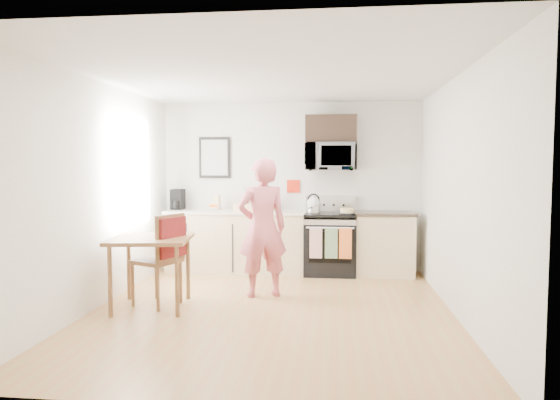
# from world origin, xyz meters

# --- Properties ---
(floor) EXTENTS (4.60, 4.60, 0.00)m
(floor) POSITION_xyz_m (0.00, 0.00, 0.00)
(floor) COLOR #AC7342
(floor) RESTS_ON ground
(back_wall) EXTENTS (4.00, 0.04, 2.60)m
(back_wall) POSITION_xyz_m (0.00, 2.30, 1.30)
(back_wall) COLOR beige
(back_wall) RESTS_ON floor
(front_wall) EXTENTS (4.00, 0.04, 2.60)m
(front_wall) POSITION_xyz_m (0.00, -2.30, 1.30)
(front_wall) COLOR beige
(front_wall) RESTS_ON floor
(left_wall) EXTENTS (0.04, 4.60, 2.60)m
(left_wall) POSITION_xyz_m (-2.00, 0.00, 1.30)
(left_wall) COLOR beige
(left_wall) RESTS_ON floor
(right_wall) EXTENTS (0.04, 4.60, 2.60)m
(right_wall) POSITION_xyz_m (2.00, 0.00, 1.30)
(right_wall) COLOR beige
(right_wall) RESTS_ON floor
(ceiling) EXTENTS (4.00, 4.60, 0.04)m
(ceiling) POSITION_xyz_m (0.00, 0.00, 2.60)
(ceiling) COLOR silver
(ceiling) RESTS_ON back_wall
(window) EXTENTS (0.06, 1.40, 1.50)m
(window) POSITION_xyz_m (-1.96, 0.80, 1.55)
(window) COLOR white
(window) RESTS_ON left_wall
(cabinet_left) EXTENTS (2.10, 0.60, 0.90)m
(cabinet_left) POSITION_xyz_m (-0.80, 2.00, 0.45)
(cabinet_left) COLOR tan
(cabinet_left) RESTS_ON floor
(countertop_left) EXTENTS (2.14, 0.64, 0.04)m
(countertop_left) POSITION_xyz_m (-0.80, 2.00, 0.92)
(countertop_left) COLOR beige
(countertop_left) RESTS_ON cabinet_left
(cabinet_right) EXTENTS (0.84, 0.60, 0.90)m
(cabinet_right) POSITION_xyz_m (1.43, 2.00, 0.45)
(cabinet_right) COLOR tan
(cabinet_right) RESTS_ON floor
(countertop_right) EXTENTS (0.88, 0.64, 0.04)m
(countertop_right) POSITION_xyz_m (1.43, 2.00, 0.92)
(countertop_right) COLOR black
(countertop_right) RESTS_ON cabinet_right
(range) EXTENTS (0.76, 0.70, 1.16)m
(range) POSITION_xyz_m (0.63, 1.98, 0.44)
(range) COLOR black
(range) RESTS_ON floor
(microwave) EXTENTS (0.76, 0.51, 0.42)m
(microwave) POSITION_xyz_m (0.63, 2.08, 1.76)
(microwave) COLOR #BDBCC2
(microwave) RESTS_ON back_wall
(upper_cabinet) EXTENTS (0.76, 0.35, 0.40)m
(upper_cabinet) POSITION_xyz_m (0.63, 2.12, 2.18)
(upper_cabinet) COLOR black
(upper_cabinet) RESTS_ON back_wall
(wall_art) EXTENTS (0.50, 0.04, 0.65)m
(wall_art) POSITION_xyz_m (-1.20, 2.28, 1.75)
(wall_art) COLOR black
(wall_art) RESTS_ON back_wall
(wall_trivet) EXTENTS (0.20, 0.02, 0.20)m
(wall_trivet) POSITION_xyz_m (0.05, 2.28, 1.30)
(wall_trivet) COLOR red
(wall_trivet) RESTS_ON back_wall
(person) EXTENTS (0.74, 0.62, 1.72)m
(person) POSITION_xyz_m (-0.19, 0.59, 0.86)
(person) COLOR #B9324A
(person) RESTS_ON floor
(dining_table) EXTENTS (0.87, 0.87, 0.81)m
(dining_table) POSITION_xyz_m (-1.38, -0.04, 0.72)
(dining_table) COLOR brown
(dining_table) RESTS_ON floor
(chair) EXTENTS (0.63, 0.60, 1.07)m
(chair) POSITION_xyz_m (-1.22, 0.01, 0.69)
(chair) COLOR brown
(chair) RESTS_ON floor
(knife_block) EXTENTS (0.13, 0.15, 0.21)m
(knife_block) POSITION_xyz_m (-0.22, 2.13, 1.04)
(knife_block) COLOR brown
(knife_block) RESTS_ON countertop_left
(utensil_crock) EXTENTS (0.12, 0.12, 0.36)m
(utensil_crock) POSITION_xyz_m (-0.71, 2.22, 1.09)
(utensil_crock) COLOR red
(utensil_crock) RESTS_ON countertop_left
(fruit_bowl) EXTENTS (0.23, 0.23, 0.09)m
(fruit_bowl) POSITION_xyz_m (-1.16, 2.07, 0.98)
(fruit_bowl) COLOR white
(fruit_bowl) RESTS_ON countertop_left
(milk_carton) EXTENTS (0.10, 0.10, 0.23)m
(milk_carton) POSITION_xyz_m (-1.12, 2.06, 1.05)
(milk_carton) COLOR tan
(milk_carton) RESTS_ON countertop_left
(coffee_maker) EXTENTS (0.19, 0.27, 0.32)m
(coffee_maker) POSITION_xyz_m (-1.75, 2.08, 1.09)
(coffee_maker) COLOR black
(coffee_maker) RESTS_ON countertop_left
(bread_bag) EXTENTS (0.35, 0.21, 0.12)m
(bread_bag) POSITION_xyz_m (-0.62, 1.78, 1.00)
(bread_bag) COLOR tan
(bread_bag) RESTS_ON countertop_left
(cake) EXTENTS (0.25, 0.25, 0.08)m
(cake) POSITION_xyz_m (0.88, 1.83, 0.96)
(cake) COLOR black
(cake) RESTS_ON range
(kettle) EXTENTS (0.21, 0.21, 0.27)m
(kettle) POSITION_xyz_m (0.37, 2.20, 1.04)
(kettle) COLOR white
(kettle) RESTS_ON range
(pot) EXTENTS (0.20, 0.33, 0.10)m
(pot) POSITION_xyz_m (0.38, 1.88, 0.98)
(pot) COLOR #BDBCC2
(pot) RESTS_ON range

